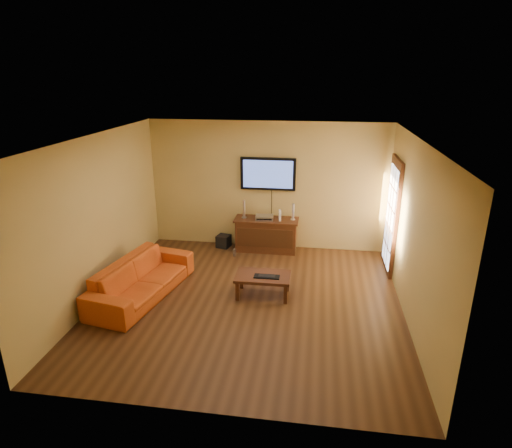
% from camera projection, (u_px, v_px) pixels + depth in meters
% --- Properties ---
extents(ground_plane, '(5.00, 5.00, 0.00)m').
position_uv_depth(ground_plane, '(248.00, 302.00, 7.13)').
color(ground_plane, '#3D2310').
rests_on(ground_plane, ground).
extents(room_walls, '(5.00, 5.00, 5.00)m').
position_uv_depth(room_walls, '(254.00, 194.00, 7.15)').
color(room_walls, tan).
rests_on(room_walls, ground).
extents(french_door, '(0.07, 1.02, 2.22)m').
position_uv_depth(french_door, '(392.00, 217.00, 8.03)').
color(french_door, '#3B1B0D').
rests_on(french_door, ground).
extents(media_console, '(1.34, 0.51, 0.70)m').
position_uv_depth(media_console, '(266.00, 235.00, 9.09)').
color(media_console, '#3B1B0D').
rests_on(media_console, ground).
extents(television, '(1.15, 0.08, 0.68)m').
position_uv_depth(television, '(268.00, 174.00, 8.87)').
color(television, black).
rests_on(television, ground).
extents(coffee_table, '(0.93, 0.56, 0.38)m').
position_uv_depth(coffee_table, '(263.00, 278.00, 7.23)').
color(coffee_table, '#3B1B0D').
rests_on(coffee_table, ground).
extents(sofa, '(1.03, 2.25, 0.85)m').
position_uv_depth(sofa, '(141.00, 273.00, 7.21)').
color(sofa, '#CA4E16').
rests_on(sofa, ground).
extents(speaker_left, '(0.10, 0.10, 0.38)m').
position_uv_depth(speaker_left, '(244.00, 210.00, 9.00)').
color(speaker_left, silver).
rests_on(speaker_left, media_console).
extents(speaker_right, '(0.10, 0.10, 0.35)m').
position_uv_depth(speaker_right, '(293.00, 212.00, 8.89)').
color(speaker_right, silver).
rests_on(speaker_right, media_console).
extents(av_receiver, '(0.39, 0.29, 0.08)m').
position_uv_depth(av_receiver, '(264.00, 217.00, 8.95)').
color(av_receiver, silver).
rests_on(av_receiver, media_console).
extents(game_console, '(0.07, 0.16, 0.21)m').
position_uv_depth(game_console, '(280.00, 215.00, 8.88)').
color(game_console, white).
rests_on(game_console, media_console).
extents(subwoofer, '(0.32, 0.32, 0.26)m').
position_uv_depth(subwoofer, '(224.00, 241.00, 9.34)').
color(subwoofer, black).
rests_on(subwoofer, ground).
extents(bottle, '(0.06, 0.06, 0.18)m').
position_uv_depth(bottle, '(234.00, 253.00, 8.86)').
color(bottle, white).
rests_on(bottle, ground).
extents(keyboard, '(0.43, 0.16, 0.03)m').
position_uv_depth(keyboard, '(267.00, 276.00, 7.14)').
color(keyboard, black).
rests_on(keyboard, coffee_table).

